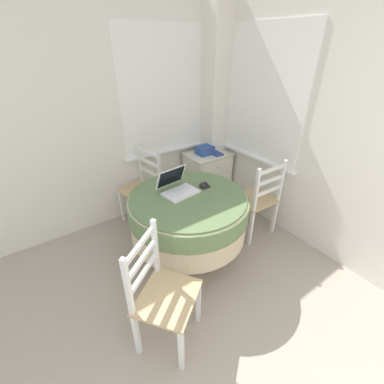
{
  "coord_description": "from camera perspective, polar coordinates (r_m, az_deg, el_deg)",
  "views": [
    {
      "loc": [
        -0.36,
        0.3,
        2.0
      ],
      "look_at": [
        0.93,
        2.16,
        0.68
      ],
      "focal_mm": 24.0,
      "sensor_mm": 36.0,
      "label": 1
    }
  ],
  "objects": [
    {
      "name": "computer_mouse",
      "position": [
        2.52,
        2.42,
        1.41
      ],
      "size": [
        0.06,
        0.09,
        0.05
      ],
      "color": "black",
      "rests_on": "round_dining_table"
    },
    {
      "name": "book_on_cabinet",
      "position": [
        3.54,
        5.01,
        8.7
      ],
      "size": [
        0.12,
        0.25,
        0.02
      ],
      "color": "#33478C",
      "rests_on": "corner_cabinet"
    },
    {
      "name": "dining_chair_near_right_window",
      "position": [
        2.99,
        14.38,
        -1.71
      ],
      "size": [
        0.44,
        0.4,
        0.95
      ],
      "color": "tan",
      "rests_on": "ground_plane"
    },
    {
      "name": "corner_room_shell",
      "position": [
        2.39,
        7.34,
        12.47
      ],
      "size": [
        4.28,
        5.0,
        2.55
      ],
      "color": "white",
      "rests_on": "ground_plane"
    },
    {
      "name": "round_dining_table",
      "position": [
        2.5,
        -0.87,
        -4.54
      ],
      "size": [
        1.15,
        1.15,
        0.76
      ],
      "color": "#4C3D2D",
      "rests_on": "ground_plane"
    },
    {
      "name": "cell_phone",
      "position": [
        2.58,
        3.08,
        1.58
      ],
      "size": [
        0.08,
        0.12,
        0.01
      ],
      "color": "black",
      "rests_on": "round_dining_table"
    },
    {
      "name": "dining_chair_camera_near",
      "position": [
        1.96,
        -6.68,
        -21.68
      ],
      "size": [
        0.58,
        0.57,
        0.95
      ],
      "color": "tan",
      "rests_on": "ground_plane"
    },
    {
      "name": "dining_chair_near_back_window",
      "position": [
        3.19,
        -10.88,
        0.82
      ],
      "size": [
        0.46,
        0.5,
        0.95
      ],
      "color": "tan",
      "rests_on": "ground_plane"
    },
    {
      "name": "laptop",
      "position": [
        2.45,
        -3.29,
        1.1
      ],
      "size": [
        0.35,
        0.34,
        0.22
      ],
      "color": "white",
      "rests_on": "round_dining_table"
    },
    {
      "name": "storage_box",
      "position": [
        3.5,
        2.87,
        9.26
      ],
      "size": [
        0.22,
        0.17,
        0.11
      ],
      "color": "#2D4C93",
      "rests_on": "corner_cabinet"
    },
    {
      "name": "corner_cabinet",
      "position": [
        3.69,
        3.4,
        3.6
      ],
      "size": [
        0.59,
        0.46,
        0.7
      ],
      "color": "silver",
      "rests_on": "ground_plane"
    }
  ]
}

